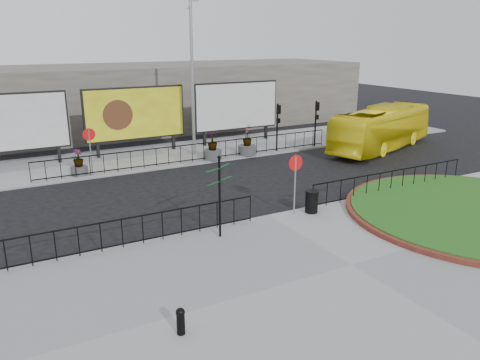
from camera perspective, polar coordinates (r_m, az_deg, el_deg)
ground at (r=19.11m, az=3.41°, el=-4.59°), size 90.00×90.00×0.00m
pavement_near at (r=15.45m, az=13.41°, el=-10.22°), size 30.00×10.00×0.12m
pavement_far at (r=29.48m, az=-9.01°, el=3.06°), size 44.00×6.00×0.12m
brick_edge at (r=21.37m, az=26.85°, el=-3.50°), size 10.40×10.40×0.18m
grass_lawn at (r=21.36m, az=26.86°, el=-3.45°), size 10.00×10.00×0.22m
railing_near_left at (r=16.41m, az=-14.16°, el=-6.28°), size 10.00×0.10×1.10m
railing_near_right at (r=22.65m, az=17.96°, el=-0.16°), size 9.00×0.10×1.10m
railing_far at (r=27.25m, az=-5.15°, el=3.39°), size 18.00×0.10×1.10m
speed_sign_far at (r=25.37m, az=-17.87°, el=4.52°), size 0.64×0.07×2.47m
speed_sign_near at (r=18.72m, az=6.75°, el=1.05°), size 0.64×0.07×2.47m
billboard_left at (r=28.37m, az=-26.39°, el=6.22°), size 6.20×0.31×4.10m
billboard_mid at (r=29.46m, az=-12.66°, el=7.89°), size 6.20×0.31×4.10m
billboard_right at (r=32.08m, az=-0.45°, el=8.99°), size 6.20×0.31×4.10m
lamp_post at (r=28.36m, az=-5.82°, el=12.40°), size 0.74×0.18×9.23m
signal_pole_a at (r=29.57m, az=4.63°, el=7.29°), size 0.22×0.26×3.00m
signal_pole_b at (r=31.29m, az=9.28°, el=7.65°), size 0.22×0.26×3.00m
building_backdrop at (r=38.50m, az=-14.33°, el=9.64°), size 40.00×10.00×5.00m
fingerpost_sign at (r=16.41m, az=-2.52°, el=-1.04°), size 1.33×0.85×3.01m
bollard at (r=11.80m, az=-7.25°, el=-16.55°), size 0.23×0.23×0.70m
litter_bin at (r=19.37m, az=8.73°, el=-2.60°), size 0.56×0.56×0.93m
bus at (r=31.99m, az=16.91°, el=6.06°), size 10.22×5.58×2.79m
planter_a at (r=25.86m, az=-19.06°, el=1.71°), size 0.87×0.87×1.37m
planter_b at (r=27.73m, az=-3.37°, el=3.70°), size 1.08×1.08×1.61m
planter_c at (r=28.79m, az=0.88°, el=4.14°), size 1.10×1.10×1.57m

